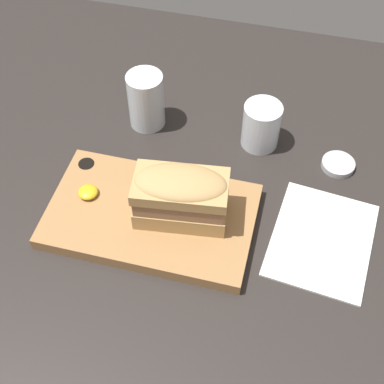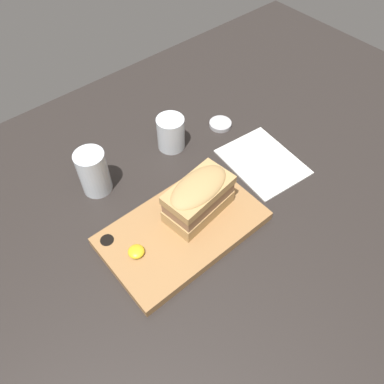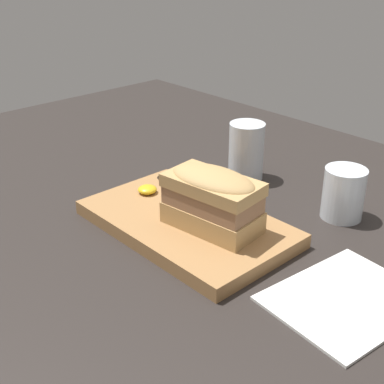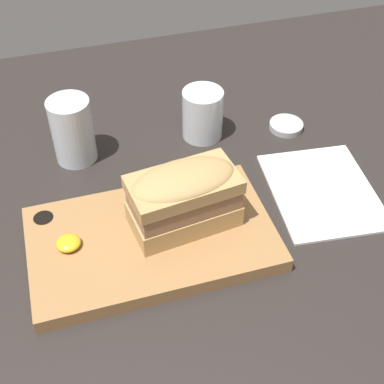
% 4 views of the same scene
% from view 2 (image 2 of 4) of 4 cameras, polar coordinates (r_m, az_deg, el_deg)
% --- Properties ---
extents(dining_table, '(1.70, 1.09, 0.02)m').
position_cam_2_polar(dining_table, '(0.83, 1.56, -2.24)').
color(dining_table, '#282321').
rests_on(dining_table, ground).
extents(serving_board, '(0.33, 0.20, 0.02)m').
position_cam_2_polar(serving_board, '(0.77, -1.45, -5.60)').
color(serving_board, '#9E7042').
rests_on(serving_board, dining_table).
extents(sandwich, '(0.15, 0.09, 0.09)m').
position_cam_2_polar(sandwich, '(0.74, 1.01, -0.65)').
color(sandwich, tan).
rests_on(sandwich, serving_board).
extents(mustard_dollop, '(0.03, 0.03, 0.01)m').
position_cam_2_polar(mustard_dollop, '(0.73, -8.50, -8.95)').
color(mustard_dollop, gold).
rests_on(mustard_dollop, serving_board).
extents(water_glass, '(0.07, 0.07, 0.11)m').
position_cam_2_polar(water_glass, '(0.84, -14.68, 2.63)').
color(water_glass, silver).
rests_on(water_glass, dining_table).
extents(wine_glass, '(0.07, 0.07, 0.08)m').
position_cam_2_polar(wine_glass, '(0.91, -3.24, 8.88)').
color(wine_glass, silver).
rests_on(wine_glass, dining_table).
extents(napkin, '(0.17, 0.20, 0.00)m').
position_cam_2_polar(napkin, '(0.91, 10.83, 4.46)').
color(napkin, white).
rests_on(napkin, dining_table).
extents(condiment_dish, '(0.06, 0.06, 0.01)m').
position_cam_2_polar(condiment_dish, '(0.99, 4.34, 10.28)').
color(condiment_dish, '#B2B2B7').
rests_on(condiment_dish, dining_table).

